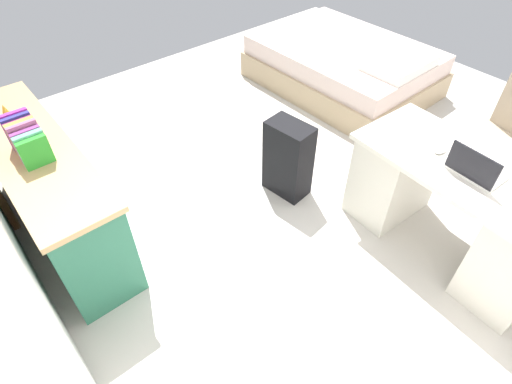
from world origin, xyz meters
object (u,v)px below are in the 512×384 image
suitcase_black (288,159)px  figurine_small (6,112)px  desk (452,208)px  office_chair (498,146)px  credenza (50,191)px  bed (344,66)px  computer_mouse (440,150)px  laptop (475,169)px

suitcase_black → figurine_small: 2.05m
desk → office_chair: bearing=-81.5°
credenza → suitcase_black: (-0.76, -1.60, -0.07)m
credenza → desk: bearing=-133.0°
bed → computer_mouse: size_ratio=19.30×
suitcase_black → computer_mouse: 1.12m
laptop → desk: bearing=-54.3°
suitcase_black → figurine_small: figurine_small is taller
bed → laptop: bearing=148.4°
office_chair → laptop: 0.99m
office_chair → credenza: (1.79, 2.91, -0.02)m
office_chair → suitcase_black: size_ratio=1.44×
bed → computer_mouse: computer_mouse is taller
desk → computer_mouse: 0.43m
laptop → computer_mouse: (0.26, -0.05, -0.03)m
bed → computer_mouse: (-1.81, 1.22, 0.51)m
bed → figurine_small: figurine_small is taller
computer_mouse → figurine_small: bearing=47.4°
credenza → bed: 3.29m
desk → bed: size_ratio=0.76×
figurine_small → computer_mouse: bearing=-135.6°
desk → credenza: (1.92, 2.05, 0.02)m
suitcase_black → computer_mouse: (-0.94, -0.46, 0.42)m
suitcase_black → laptop: 1.34m
suitcase_black → computer_mouse: size_ratio=6.52×
credenza → laptop: 2.82m
office_chair → figurine_small: 3.68m
desk → laptop: size_ratio=4.59×
office_chair → credenza: bearing=58.4°
laptop → bed: bearing=-31.6°
bed → suitcase_black: suitcase_black is taller
computer_mouse → office_chair: bearing=-93.4°
desk → office_chair: size_ratio=1.57×
bed → suitcase_black: size_ratio=2.96×
credenza → laptop: bearing=-134.2°
computer_mouse → figurine_small: figurine_small is taller
bed → figurine_small: size_ratio=17.54×
desk → office_chair: (0.13, -0.86, 0.03)m
desk → credenza: credenza is taller
office_chair → credenza: 3.42m
laptop → computer_mouse: 0.27m
desk → credenza: 2.81m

